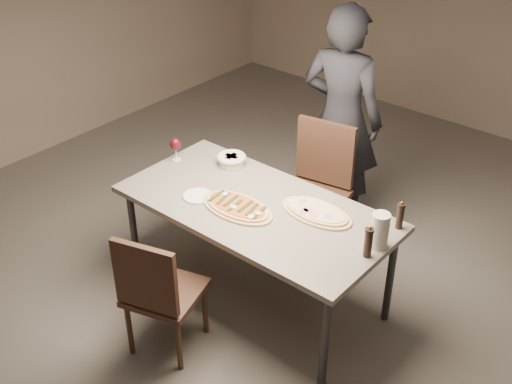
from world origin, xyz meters
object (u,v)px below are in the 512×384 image
Objects in this scene: zucchini_pizza at (237,207)px; carafe at (380,230)px; chair_near at (157,290)px; dining_table at (256,213)px; diner at (341,119)px; bread_basket at (231,159)px; pepper_mill_left at (400,215)px; ham_pizza at (316,212)px; chair_far at (317,182)px.

zucchini_pizza is 2.38× the size of carafe.
dining_table is at bearing 65.32° from chair_near.
diner reaches higher than chair_near.
zucchini_pizza is 0.59× the size of chair_near.
diner is (-0.07, 1.29, 0.13)m from zucchini_pizza.
carafe is (1.31, -0.17, 0.07)m from bread_basket.
chair_near reaches higher than dining_table.
pepper_mill_left is 1.52m from chair_near.
bread_basket is (-0.84, 0.13, 0.03)m from ham_pizza.
chair_near is 0.89× the size of chair_far.
zucchini_pizza is 0.53× the size of chair_far.
diner reaches higher than chair_far.
diner reaches higher than pepper_mill_left.
carafe is 1.12m from chair_far.
carafe is at bearing -7.60° from bread_basket.
dining_table is 0.92m from pepper_mill_left.
bread_basket is at bearing 148.10° from dining_table.
dining_table is 9.36× the size of pepper_mill_left.
dining_table is at bearing -155.04° from ham_pizza.
pepper_mill_left is at bearing 131.45° from diner.
diner is at bearing 116.05° from ham_pizza.
pepper_mill_left reaches higher than chair_near.
carafe is at bearing -90.00° from pepper_mill_left.
diner is (-0.49, 1.01, 0.13)m from ham_pizza.
diner is at bearing -87.47° from chair_far.
zucchini_pizza is at bearing 84.55° from diner.
chair_far reaches higher than zucchini_pizza.
zucchini_pizza is 2.53× the size of bread_basket.
dining_table is 3.62× the size of ham_pizza.
chair_far reaches higher than ham_pizza.
pepper_mill_left reaches higher than ham_pizza.
ham_pizza is 0.50× the size of chair_far.
pepper_mill_left is at bearing 23.03° from ham_pizza.
diner is at bearing 139.94° from pepper_mill_left.
bread_basket is at bearing 171.18° from ham_pizza.
diner is at bearing 73.67° from chair_near.
zucchini_pizza is 2.76× the size of pepper_mill_left.
pepper_mill_left is 0.11× the size of diner.
chair_far is (0.44, 0.46, -0.23)m from bread_basket.
dining_table is 0.57m from bread_basket.
pepper_mill_left reaches higher than dining_table.
diner is at bearing 132.46° from carafe.
dining_table is 8.59× the size of bread_basket.
ham_pizza is 1.09m from chair_near.
chair_far reaches higher than dining_table.
bread_basket is at bearing 172.40° from carafe.
diner is (-0.03, 1.96, 0.39)m from chair_near.
pepper_mill_left is at bearing 146.14° from chair_far.
ham_pizza is at bearing 47.02° from chair_near.
carafe is 0.25× the size of chair_near.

